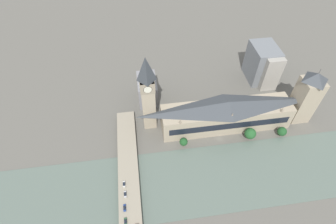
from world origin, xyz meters
TOP-DOWN VIEW (x-y plane):
  - ground_plane at (0.00, 0.00)m, footprint 600.00×600.00m
  - river_water at (-33.90, 0.00)m, footprint 55.81×360.00m
  - parliament_hall at (14.47, -8.00)m, footprint 23.41×109.55m
  - clock_tower at (24.99, 56.11)m, footprint 11.87×11.87m
  - victoria_tower at (14.53, -74.97)m, footprint 16.40×16.40m
  - road_bridge at (-33.90, 77.02)m, footprint 143.61×15.14m
  - car_northbound_lead at (-32.58, 80.28)m, footprint 4.79×1.85m
  - car_northbound_tail at (-49.98, 80.42)m, footprint 4.79×1.79m
  - car_southbound_lead at (-59.07, 80.17)m, footprint 4.72×1.90m
  - car_southbound_mid at (-40.33, 79.75)m, footprint 4.66×1.92m
  - city_block_west at (61.54, -63.82)m, footprint 21.26×16.76m
  - city_block_center at (56.82, 55.07)m, footprint 28.83×17.17m
  - city_block_east at (72.27, -60.81)m, footprint 31.27×23.46m
  - tree_embankment_near at (-3.99, -51.89)m, footprint 7.76×7.76m
  - tree_embankment_mid at (-2.91, 31.49)m, footprint 6.65×6.65m
  - tree_embankment_far at (-3.28, -24.16)m, footprint 9.41×9.41m

SIDE VIEW (x-z plane):
  - ground_plane at x=0.00m, z-range 0.00..0.00m
  - river_water at x=-33.90m, z-range 0.00..0.30m
  - road_bridge at x=-33.90m, z-range 1.34..5.78m
  - car_northbound_lead at x=-32.58m, z-range 4.44..5.87m
  - car_southbound_mid at x=-40.33m, z-range 4.42..5.91m
  - car_southbound_lead at x=-59.07m, z-range 4.43..5.91m
  - car_northbound_tail at x=-49.98m, z-range 4.42..5.93m
  - tree_embankment_near at x=-3.99m, z-range 0.97..10.70m
  - tree_embankment_mid at x=-2.91m, z-range 1.45..11.03m
  - tree_embankment_far at x=-3.28m, z-range 1.29..13.30m
  - city_block_center at x=56.82m, z-range 0.00..23.35m
  - parliament_hall at x=14.47m, z-range -0.10..28.64m
  - city_block_west at x=61.54m, z-range 0.00..35.42m
  - city_block_east at x=72.27m, z-range 0.00..36.70m
  - victoria_tower at x=14.53m, z-range -2.00..52.28m
  - clock_tower at x=24.99m, z-range 1.79..73.14m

